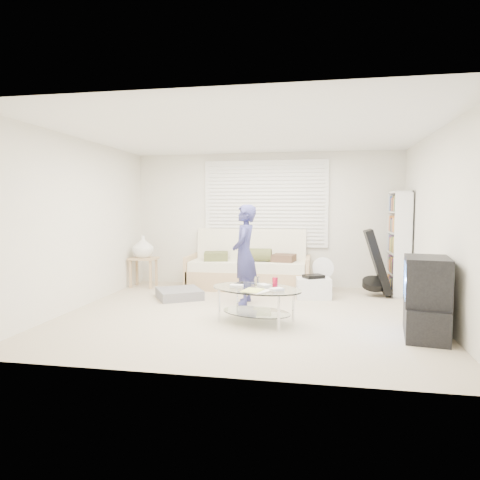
% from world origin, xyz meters
% --- Properties ---
extents(ground, '(5.00, 5.00, 0.00)m').
position_xyz_m(ground, '(0.00, 0.00, 0.00)').
color(ground, '#B2A78A').
rests_on(ground, ground).
extents(room_shell, '(5.02, 4.52, 2.51)m').
position_xyz_m(room_shell, '(0.00, 0.48, 1.63)').
color(room_shell, silver).
rests_on(room_shell, ground).
extents(window_blinds, '(2.32, 0.08, 1.62)m').
position_xyz_m(window_blinds, '(0.00, 2.20, 1.55)').
color(window_blinds, silver).
rests_on(window_blinds, ground).
extents(futon_sofa, '(2.21, 0.89, 1.08)m').
position_xyz_m(futon_sofa, '(-0.26, 1.88, 0.35)').
color(futon_sofa, tan).
rests_on(futon_sofa, ground).
extents(grey_floor_pillow, '(0.92, 0.92, 0.15)m').
position_xyz_m(grey_floor_pillow, '(-1.25, 0.81, 0.08)').
color(grey_floor_pillow, slate).
rests_on(grey_floor_pillow, ground).
extents(side_table, '(0.49, 0.39, 0.96)m').
position_xyz_m(side_table, '(-2.22, 1.65, 0.71)').
color(side_table, tan).
rests_on(side_table, ground).
extents(bookshelf, '(0.28, 0.74, 1.75)m').
position_xyz_m(bookshelf, '(2.32, 1.77, 0.88)').
color(bookshelf, white).
rests_on(bookshelf, ground).
extents(guitar_case, '(0.47, 0.41, 1.09)m').
position_xyz_m(guitar_case, '(1.95, 1.55, 0.49)').
color(guitar_case, black).
rests_on(guitar_case, ground).
extents(floor_fan, '(0.38, 0.25, 0.63)m').
position_xyz_m(floor_fan, '(1.07, 1.68, 0.37)').
color(floor_fan, white).
rests_on(floor_fan, ground).
extents(storage_bin, '(0.59, 0.45, 0.39)m').
position_xyz_m(storage_bin, '(0.91, 1.21, 0.18)').
color(storage_bin, white).
rests_on(storage_bin, ground).
extents(tv_unit, '(0.58, 0.91, 0.92)m').
position_xyz_m(tv_unit, '(2.20, -0.67, 0.45)').
color(tv_unit, black).
rests_on(tv_unit, ground).
extents(coffee_table, '(1.39, 1.11, 0.57)m').
position_xyz_m(coffee_table, '(0.20, -0.40, 0.36)').
color(coffee_table, silver).
rests_on(coffee_table, ground).
extents(standing_person, '(0.37, 0.56, 1.53)m').
position_xyz_m(standing_person, '(-0.14, 0.63, 0.76)').
color(standing_person, navy).
rests_on(standing_person, ground).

